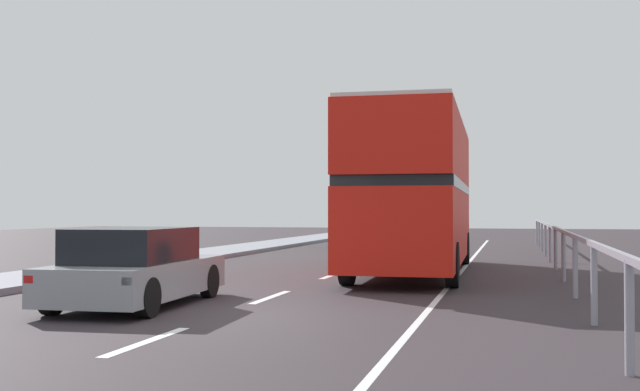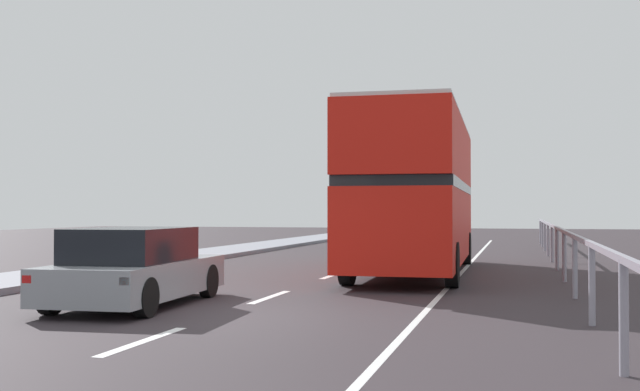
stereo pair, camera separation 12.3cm
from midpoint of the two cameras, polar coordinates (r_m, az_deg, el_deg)
ground_plane at (r=12.57m, az=-7.58°, el=-9.09°), size 75.91×120.00×0.10m
lane_paint_markings at (r=20.28m, az=6.84°, el=-5.89°), size 3.32×46.00×0.01m
bridge_side_railing at (r=20.59m, az=17.40°, el=-3.04°), size 0.10×42.00×1.23m
double_decker_bus_red at (r=20.49m, az=6.99°, el=0.37°), size 2.83×10.34×4.14m
hatchback_car_near at (r=13.86m, az=-13.92°, el=-5.36°), size 2.03×4.34×1.38m
sedan_car_ahead at (r=34.60m, az=4.00°, el=-2.80°), size 1.94×4.53×1.40m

